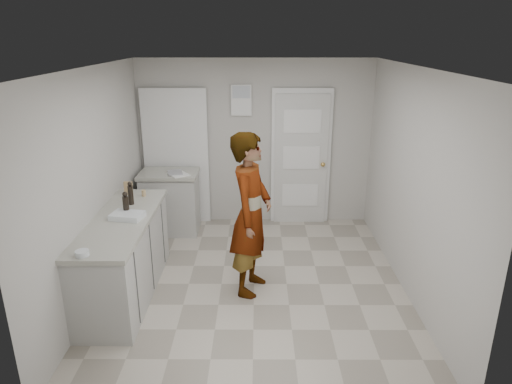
{
  "coord_description": "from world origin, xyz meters",
  "views": [
    {
      "loc": [
        0.04,
        -4.77,
        2.82
      ],
      "look_at": [
        0.02,
        0.4,
        1.02
      ],
      "focal_mm": 32.0,
      "sensor_mm": 36.0,
      "label": 1
    }
  ],
  "objects_px": {
    "baking_dish": "(127,216)",
    "egg_bowl": "(82,253)",
    "person": "(251,215)",
    "cake_mix_box": "(128,188)",
    "spice_jar": "(144,193)",
    "oil_cruet_b": "(131,194)",
    "oil_cruet_a": "(126,204)"
  },
  "relations": [
    {
      "from": "person",
      "to": "oil_cruet_a",
      "type": "bearing_deg",
      "value": 105.54
    },
    {
      "from": "cake_mix_box",
      "to": "egg_bowl",
      "type": "xyz_separation_m",
      "value": [
        0.03,
        -1.67,
        -0.06
      ]
    },
    {
      "from": "person",
      "to": "spice_jar",
      "type": "distance_m",
      "value": 1.47
    },
    {
      "from": "person",
      "to": "cake_mix_box",
      "type": "height_order",
      "value": "person"
    },
    {
      "from": "spice_jar",
      "to": "oil_cruet_b",
      "type": "height_order",
      "value": "oil_cruet_b"
    },
    {
      "from": "oil_cruet_b",
      "to": "baking_dish",
      "type": "relative_size",
      "value": 0.74
    },
    {
      "from": "person",
      "to": "egg_bowl",
      "type": "xyz_separation_m",
      "value": [
        -1.51,
        -0.98,
        0.02
      ]
    },
    {
      "from": "oil_cruet_a",
      "to": "oil_cruet_b",
      "type": "distance_m",
      "value": 0.33
    },
    {
      "from": "spice_jar",
      "to": "oil_cruet_b",
      "type": "bearing_deg",
      "value": -105.61
    },
    {
      "from": "oil_cruet_b",
      "to": "baking_dish",
      "type": "height_order",
      "value": "oil_cruet_b"
    },
    {
      "from": "person",
      "to": "egg_bowl",
      "type": "distance_m",
      "value": 1.8
    },
    {
      "from": "spice_jar",
      "to": "egg_bowl",
      "type": "xyz_separation_m",
      "value": [
        -0.18,
        -1.6,
        -0.02
      ]
    },
    {
      "from": "person",
      "to": "oil_cruet_b",
      "type": "bearing_deg",
      "value": 92.6
    },
    {
      "from": "oil_cruet_a",
      "to": "egg_bowl",
      "type": "bearing_deg",
      "value": -97.68
    },
    {
      "from": "egg_bowl",
      "to": "person",
      "type": "bearing_deg",
      "value": 33.07
    },
    {
      "from": "person",
      "to": "baking_dish",
      "type": "bearing_deg",
      "value": 109.96
    },
    {
      "from": "person",
      "to": "cake_mix_box",
      "type": "relative_size",
      "value": 11.48
    },
    {
      "from": "person",
      "to": "oil_cruet_b",
      "type": "xyz_separation_m",
      "value": [
        -1.41,
        0.33,
        0.13
      ]
    },
    {
      "from": "spice_jar",
      "to": "baking_dish",
      "type": "height_order",
      "value": "spice_jar"
    },
    {
      "from": "cake_mix_box",
      "to": "person",
      "type": "bearing_deg",
      "value": -15.45
    },
    {
      "from": "baking_dish",
      "to": "oil_cruet_a",
      "type": "bearing_deg",
      "value": 108.44
    },
    {
      "from": "spice_jar",
      "to": "oil_cruet_b",
      "type": "distance_m",
      "value": 0.31
    },
    {
      "from": "cake_mix_box",
      "to": "spice_jar",
      "type": "xyz_separation_m",
      "value": [
        0.21,
        -0.07,
        -0.04
      ]
    },
    {
      "from": "spice_jar",
      "to": "baking_dish",
      "type": "bearing_deg",
      "value": -90.94
    },
    {
      "from": "person",
      "to": "spice_jar",
      "type": "xyz_separation_m",
      "value": [
        -1.33,
        0.61,
        0.04
      ]
    },
    {
      "from": "spice_jar",
      "to": "egg_bowl",
      "type": "relative_size",
      "value": 0.63
    },
    {
      "from": "cake_mix_box",
      "to": "oil_cruet_a",
      "type": "distance_m",
      "value": 0.7
    },
    {
      "from": "person",
      "to": "oil_cruet_b",
      "type": "distance_m",
      "value": 1.45
    },
    {
      "from": "person",
      "to": "baking_dish",
      "type": "xyz_separation_m",
      "value": [
        -1.34,
        -0.1,
        0.02
      ]
    },
    {
      "from": "oil_cruet_a",
      "to": "baking_dish",
      "type": "distance_m",
      "value": 0.15
    },
    {
      "from": "oil_cruet_b",
      "to": "spice_jar",
      "type": "bearing_deg",
      "value": 74.39
    },
    {
      "from": "baking_dish",
      "to": "egg_bowl",
      "type": "xyz_separation_m",
      "value": [
        -0.17,
        -0.89,
        -0.0
      ]
    }
  ]
}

